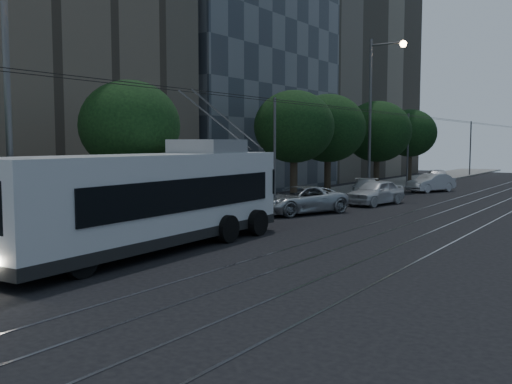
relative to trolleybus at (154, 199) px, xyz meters
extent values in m
plane|color=black|center=(3.44, 0.69, -1.76)|extent=(120.00, 120.00, 0.00)
cube|color=slate|center=(-4.06, 20.69, -1.69)|extent=(5.00, 90.00, 0.15)
cube|color=gray|center=(3.72, 20.69, -1.75)|extent=(0.08, 90.00, 0.02)
cube|color=gray|center=(5.16, 20.69, -1.75)|extent=(0.08, 90.00, 0.02)
cube|color=gray|center=(6.72, 20.69, -1.75)|extent=(0.08, 90.00, 0.02)
cylinder|color=black|center=(-0.41, 20.69, 3.84)|extent=(0.02, 90.00, 0.02)
cylinder|color=black|center=(0.29, 20.69, 3.84)|extent=(0.02, 90.00, 0.02)
cylinder|color=#5A5A5D|center=(-1.86, 10.69, 1.24)|extent=(0.14, 0.14, 6.00)
cylinder|color=#5A5A5D|center=(-1.86, 30.69, 1.24)|extent=(0.14, 0.14, 6.00)
cylinder|color=#5A5A5D|center=(-1.86, 50.69, 1.24)|extent=(0.14, 0.14, 6.00)
cube|color=#3A414B|center=(-15.56, 22.69, 11.24)|extent=(14.00, 18.00, 26.00)
cube|color=gray|center=(-15.56, 42.69, 15.24)|extent=(14.00, 22.00, 34.00)
cube|color=silver|center=(0.00, -0.17, 0.07)|extent=(3.23, 12.49, 2.94)
cube|color=black|center=(0.00, -0.17, -1.24)|extent=(3.27, 12.53, 0.36)
cube|color=black|center=(0.00, 0.34, 0.20)|extent=(3.16, 9.92, 1.08)
cube|color=black|center=(0.00, 5.99, 0.30)|extent=(2.13, 0.18, 1.03)
cube|color=gray|center=(0.00, 2.92, 1.80)|extent=(2.34, 2.37, 0.52)
cylinder|color=#5A5A5D|center=(-0.31, 4.00, 2.74)|extent=(0.06, 4.67, 2.25)
cylinder|color=#5A5A5D|center=(0.31, 4.00, 2.74)|extent=(0.06, 4.67, 2.25)
cylinder|color=black|center=(-1.26, -4.13, -1.24)|extent=(0.31, 1.03, 1.03)
cylinder|color=black|center=(1.26, -4.13, -1.24)|extent=(0.31, 1.03, 1.03)
cylinder|color=black|center=(-1.26, 2.55, -1.24)|extent=(0.31, 1.03, 1.03)
cylinder|color=black|center=(1.26, 2.55, -1.24)|extent=(0.31, 1.03, 1.03)
cylinder|color=black|center=(-1.26, 4.53, -1.24)|extent=(0.31, 1.03, 1.03)
cylinder|color=black|center=(1.26, 4.53, -1.24)|extent=(0.31, 1.03, 1.03)
imported|color=#B9BCC1|center=(-0.86, 11.60, -1.04)|extent=(4.17, 5.70, 1.44)
imported|color=silver|center=(0.74, 17.84, -1.01)|extent=(2.48, 4.62, 1.49)
imported|color=silver|center=(-0.86, 20.19, -1.10)|extent=(3.48, 4.93, 1.32)
imported|color=silver|center=(0.74, 28.53, -1.08)|extent=(2.87, 4.38, 1.36)
imported|color=silver|center=(-0.22, 33.41, -1.00)|extent=(3.32, 4.82, 1.52)
cylinder|color=#2D2319|center=(-3.56, 2.31, -0.34)|extent=(0.44, 0.44, 2.84)
ellipsoid|color=black|center=(-3.56, 2.31, 2.62)|extent=(4.11, 4.11, 3.70)
cylinder|color=#2D2319|center=(-3.06, 14.69, -0.33)|extent=(0.44, 0.44, 2.86)
ellipsoid|color=black|center=(-3.06, 14.69, 2.86)|extent=(4.69, 4.69, 4.22)
cylinder|color=#2D2319|center=(-3.56, 19.99, -0.38)|extent=(0.44, 0.44, 2.76)
ellipsoid|color=black|center=(-3.56, 19.99, 2.88)|extent=(5.02, 5.02, 4.52)
cylinder|color=#2D2319|center=(-3.06, 27.22, -0.46)|extent=(0.44, 0.44, 2.60)
ellipsoid|color=black|center=(-3.06, 27.22, 2.77)|extent=(5.17, 5.17, 4.65)
cylinder|color=#2D2319|center=(-3.56, 36.05, -0.38)|extent=(0.44, 0.44, 2.77)
ellipsoid|color=black|center=(-3.56, 36.05, 2.77)|extent=(4.71, 4.71, 4.24)
cylinder|color=#5A5A5D|center=(-2.15, -3.96, 3.01)|extent=(0.20, 0.20, 9.54)
cylinder|color=#5A5A5D|center=(-1.76, 22.71, 3.57)|extent=(0.20, 0.20, 10.67)
cylinder|color=#5A5A5D|center=(-0.59, 22.71, 8.48)|extent=(2.35, 0.12, 0.12)
sphere|color=#FFC88C|center=(0.48, 22.71, 8.37)|extent=(0.44, 0.44, 0.44)
camera|label=1|loc=(13.85, -14.12, 1.95)|focal=40.00mm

